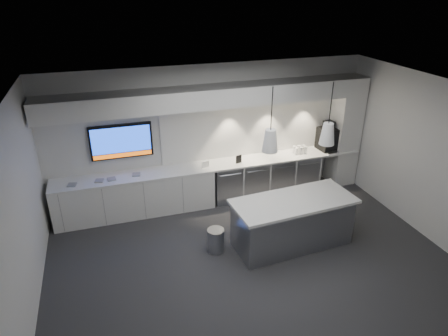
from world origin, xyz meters
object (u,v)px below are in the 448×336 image
object	(u,v)px
island	(292,222)
bin	(216,240)
coffee_machine	(328,138)
wall_tv	(121,141)

from	to	relation	value
island	bin	world-z (taller)	island
bin	coffee_machine	world-z (taller)	coffee_machine
bin	coffee_machine	size ratio (longest dim) A/B	0.64
island	wall_tv	bearing A→B (deg)	136.54
wall_tv	island	xyz separation A→B (m)	(2.79, -2.27, -1.08)
island	bin	size ratio (longest dim) A/B	5.21
wall_tv	island	world-z (taller)	wall_tv
bin	coffee_machine	bearing A→B (deg)	28.72
wall_tv	coffee_machine	xyz separation A→B (m)	(4.65, -0.25, -0.38)
bin	island	bearing A→B (deg)	-9.51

